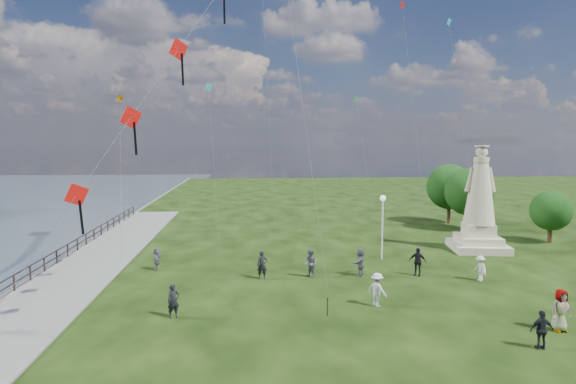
{
  "coord_description": "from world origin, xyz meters",
  "views": [
    {
      "loc": [
        -3.25,
        -19.21,
        8.39
      ],
      "look_at": [
        -1.0,
        8.0,
        5.5
      ],
      "focal_mm": 30.0,
      "sensor_mm": 36.0,
      "label": 1
    }
  ],
  "objects": [
    {
      "name": "waterfront",
      "position": [
        -15.24,
        8.99,
        -0.06
      ],
      "size": [
        200.0,
        200.0,
        1.51
      ],
      "color": "#374553",
      "rests_on": "ground"
    },
    {
      "name": "person_1",
      "position": [
        0.52,
        9.53,
        0.89
      ],
      "size": [
        0.93,
        1.01,
        1.78
      ],
      "primitive_type": "imported",
      "rotation": [
        0.0,
        0.0,
        -0.97
      ],
      "color": "#595960",
      "rests_on": "ground"
    },
    {
      "name": "person_3",
      "position": [
        8.52,
        -1.4,
        0.8
      ],
      "size": [
        0.97,
        0.54,
        1.6
      ],
      "primitive_type": "imported",
      "rotation": [
        0.0,
        0.0,
        3.08
      ],
      "color": "black",
      "rests_on": "ground"
    },
    {
      "name": "person_5",
      "position": [
        -9.26,
        12.14,
        0.75
      ],
      "size": [
        0.62,
        1.4,
        1.5
      ],
      "primitive_type": "imported",
      "rotation": [
        0.0,
        0.0,
        1.58
      ],
      "color": "#595960",
      "rests_on": "ground"
    },
    {
      "name": "person_4",
      "position": [
        10.47,
        0.31,
        0.95
      ],
      "size": [
        0.97,
        0.64,
        1.9
      ],
      "primitive_type": "imported",
      "rotation": [
        0.0,
        0.0,
        0.08
      ],
      "color": "#595960",
      "rests_on": "ground"
    },
    {
      "name": "person_6",
      "position": [
        -2.46,
        9.51,
        0.86
      ],
      "size": [
        0.64,
        0.43,
        1.72
      ],
      "primitive_type": "imported",
      "rotation": [
        0.0,
        0.0,
        0.04
      ],
      "color": "black",
      "rests_on": "ground"
    },
    {
      "name": "lamppost",
      "position": [
        6.2,
        13.75,
        3.32
      ],
      "size": [
        0.43,
        0.43,
        4.6
      ],
      "color": "silver",
      "rests_on": "ground"
    },
    {
      "name": "person_8",
      "position": [
        10.63,
        8.04,
        0.77
      ],
      "size": [
        0.72,
        1.08,
        1.54
      ],
      "primitive_type": "imported",
      "rotation": [
        0.0,
        0.0,
        -1.35
      ],
      "color": "silver",
      "rests_on": "ground"
    },
    {
      "name": "person_0",
      "position": [
        -6.86,
        3.37,
        0.82
      ],
      "size": [
        0.71,
        0.61,
        1.63
      ],
      "primitive_type": "imported",
      "rotation": [
        0.0,
        0.0,
        0.45
      ],
      "color": "black",
      "rests_on": "ground"
    },
    {
      "name": "statue",
      "position": [
        14.41,
        16.0,
        3.05
      ],
      "size": [
        4.52,
        4.52,
        8.07
      ],
      "rotation": [
        0.0,
        0.0,
        -0.15
      ],
      "color": "beige",
      "rests_on": "ground"
    },
    {
      "name": "tree_row",
      "position": [
        18.07,
        25.01,
        3.52
      ],
      "size": [
        8.37,
        13.95,
        6.06
      ],
      "color": "#382314",
      "rests_on": "ground"
    },
    {
      "name": "small_kites",
      "position": [
        2.35,
        22.95,
        13.78
      ],
      "size": [
        28.16,
        17.79,
        26.06
      ],
      "color": "#1CA9A3",
      "rests_on": "ground"
    },
    {
      "name": "person_9",
      "position": [
        7.26,
        9.47,
        0.89
      ],
      "size": [
        1.18,
        1.0,
        1.79
      ],
      "primitive_type": "imported",
      "rotation": [
        0.0,
        0.0,
        -0.54
      ],
      "color": "black",
      "rests_on": "ground"
    },
    {
      "name": "red_kite_train",
      "position": [
        -6.71,
        4.58,
        12.29
      ],
      "size": [
        11.34,
        9.35,
        19.89
      ],
      "color": "black",
      "rests_on": "ground"
    },
    {
      "name": "person_2",
      "position": [
        3.25,
        4.18,
        0.86
      ],
      "size": [
        1.17,
        1.21,
        1.72
      ],
      "primitive_type": "imported",
      "rotation": [
        0.0,
        0.0,
        2.29
      ],
      "color": "silver",
      "rests_on": "ground"
    },
    {
      "name": "person_11",
      "position": [
        3.69,
        9.7,
        0.88
      ],
      "size": [
        1.44,
        1.77,
        1.77
      ],
      "primitive_type": "imported",
      "rotation": [
        0.0,
        0.0,
        4.18
      ],
      "color": "#595960",
      "rests_on": "ground"
    }
  ]
}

